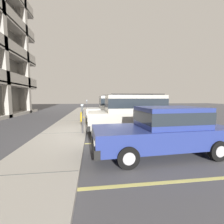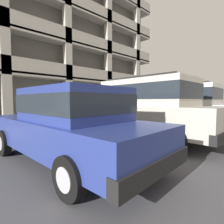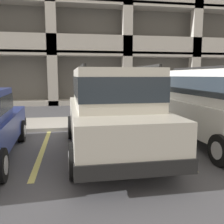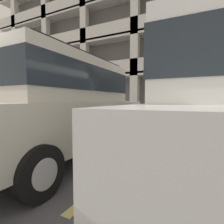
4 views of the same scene
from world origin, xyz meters
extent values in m
cube|color=#4C4C51|center=(0.00, 0.00, -0.05)|extent=(80.00, 80.00, 0.10)
cube|color=#ADA89E|center=(0.00, 1.30, 0.06)|extent=(40.00, 2.20, 0.12)
cube|color=#606060|center=(0.00, 1.30, 0.12)|extent=(0.03, 2.16, 0.00)
cube|color=#606060|center=(4.00, 1.30, 0.12)|extent=(0.03, 2.16, 0.00)
cube|color=#606060|center=(8.00, 1.30, 0.12)|extent=(0.03, 2.16, 0.00)
cube|color=#DBD16B|center=(-1.52, -1.40, 0.00)|extent=(0.12, 4.80, 0.01)
cube|color=#DBD16B|center=(1.52, -1.40, 0.00)|extent=(0.12, 4.80, 0.01)
cube|color=#DBD16B|center=(4.55, -1.40, 0.00)|extent=(0.12, 4.80, 0.01)
cube|color=#DBD16B|center=(7.58, -1.40, 0.00)|extent=(0.12, 4.80, 0.01)
cube|color=beige|center=(0.13, -2.25, 0.73)|extent=(1.89, 4.72, 0.80)
cube|color=beige|center=(0.13, -2.30, 1.55)|extent=(1.65, 2.93, 0.84)
cube|color=#232B33|center=(0.13, -2.30, 1.57)|extent=(1.67, 2.96, 0.46)
cube|color=black|center=(0.10, 0.06, 0.45)|extent=(1.88, 0.18, 0.24)
cube|color=silver|center=(0.67, 0.12, 0.81)|extent=(0.24, 0.03, 0.14)
cube|color=silver|center=(-0.47, 0.10, 0.81)|extent=(0.24, 0.03, 0.14)
cylinder|color=black|center=(1.01, -0.78, 0.33)|extent=(0.21, 0.66, 0.66)
cylinder|color=#B2B2B7|center=(1.01, -0.78, 0.33)|extent=(0.22, 0.37, 0.36)
cylinder|color=black|center=(-0.79, -0.80, 0.33)|extent=(0.21, 0.66, 0.66)
cylinder|color=#B2B2B7|center=(-0.79, -0.80, 0.33)|extent=(0.22, 0.37, 0.36)
cylinder|color=black|center=(1.04, -3.70, 0.33)|extent=(0.21, 0.66, 0.66)
cylinder|color=#B2B2B7|center=(1.04, -3.70, 0.33)|extent=(0.22, 0.37, 0.36)
cylinder|color=black|center=(-0.76, -3.72, 0.33)|extent=(0.21, 0.66, 0.66)
cylinder|color=#B2B2B7|center=(-0.76, -3.72, 0.33)|extent=(0.22, 0.37, 0.36)
cube|color=black|center=(0.81, -2.29, 2.01)|extent=(0.08, 2.62, 0.05)
cube|color=black|center=(-0.56, -2.31, 2.01)|extent=(0.08, 2.62, 0.05)
cube|color=navy|center=(-2.92, -2.34, 0.60)|extent=(1.94, 4.49, 0.60)
cube|color=navy|center=(-2.90, -2.64, 1.22)|extent=(1.60, 2.06, 0.64)
cube|color=#232B33|center=(-2.90, -2.64, 1.24)|extent=(1.63, 2.08, 0.35)
cube|color=black|center=(-3.04, -0.18, 0.42)|extent=(1.74, 0.26, 0.24)
cube|color=black|center=(-2.80, -4.49, 0.42)|extent=(1.74, 0.26, 0.24)
cube|color=silver|center=(-2.51, -0.10, 0.66)|extent=(0.24, 0.04, 0.14)
cube|color=silver|center=(-3.57, -0.16, 0.66)|extent=(0.24, 0.04, 0.14)
cylinder|color=black|center=(-2.16, -0.93, 0.30)|extent=(0.19, 0.61, 0.60)
cylinder|color=#B2B2B7|center=(-2.16, -0.93, 0.30)|extent=(0.20, 0.34, 0.33)
cylinder|color=black|center=(-3.82, -1.02, 0.30)|extent=(0.19, 0.61, 0.60)
cylinder|color=#B2B2B7|center=(-3.82, -1.02, 0.30)|extent=(0.20, 0.34, 0.33)
cylinder|color=black|center=(-2.01, -3.65, 0.30)|extent=(0.19, 0.61, 0.60)
cylinder|color=#B2B2B7|center=(-2.01, -3.65, 0.30)|extent=(0.20, 0.34, 0.33)
cylinder|color=black|center=(-3.67, -3.74, 0.30)|extent=(0.19, 0.61, 0.60)
cylinder|color=#B2B2B7|center=(-3.67, -3.74, 0.30)|extent=(0.20, 0.34, 0.33)
cube|color=silver|center=(3.02, -2.08, 0.73)|extent=(1.99, 4.76, 0.80)
cube|color=silver|center=(3.03, -2.13, 1.55)|extent=(1.71, 2.97, 0.84)
cube|color=#232B33|center=(3.03, -2.13, 1.57)|extent=(1.74, 2.99, 0.46)
cube|color=black|center=(2.95, 0.23, 0.45)|extent=(1.88, 0.22, 0.24)
cube|color=silver|center=(3.52, 0.30, 0.81)|extent=(0.24, 0.04, 0.14)
cube|color=silver|center=(2.38, 0.26, 0.81)|extent=(0.24, 0.04, 0.14)
cylinder|color=black|center=(3.88, -0.60, 0.33)|extent=(0.22, 0.67, 0.66)
cylinder|color=#B2B2B7|center=(3.88, -0.60, 0.33)|extent=(0.23, 0.37, 0.36)
cylinder|color=black|center=(2.08, -0.65, 0.33)|extent=(0.22, 0.67, 0.66)
cylinder|color=#B2B2B7|center=(2.08, -0.65, 0.33)|extent=(0.23, 0.37, 0.36)
cylinder|color=black|center=(3.97, -3.51, 0.33)|extent=(0.22, 0.67, 0.66)
cylinder|color=#B2B2B7|center=(3.97, -3.51, 0.33)|extent=(0.23, 0.37, 0.36)
cylinder|color=black|center=(2.17, -3.57, 0.33)|extent=(0.22, 0.67, 0.66)
cylinder|color=#B2B2B7|center=(2.17, -3.57, 0.33)|extent=(0.23, 0.37, 0.36)
cube|color=black|center=(3.71, -2.11, 2.01)|extent=(0.14, 2.62, 0.05)
cube|color=black|center=(2.34, -2.15, 2.01)|extent=(0.14, 2.62, 0.05)
cylinder|color=#47474C|center=(-0.17, 0.35, 0.65)|extent=(0.07, 0.07, 1.06)
cube|color=#47474C|center=(-0.17, 0.35, 1.21)|extent=(0.28, 0.06, 0.06)
cube|color=#424447|center=(-0.27, 0.35, 1.35)|extent=(0.15, 0.11, 0.22)
cylinder|color=#8C99A3|center=(-0.27, 0.35, 1.46)|extent=(0.15, 0.11, 0.15)
cube|color=#B7B293|center=(-0.27, 0.29, 1.31)|extent=(0.08, 0.01, 0.08)
cube|color=#424447|center=(-0.07, 0.35, 1.35)|extent=(0.15, 0.11, 0.22)
cylinder|color=#8C99A3|center=(-0.07, 0.35, 1.46)|extent=(0.15, 0.11, 0.15)
cube|color=#B7B293|center=(-0.07, 0.29, 1.31)|extent=(0.08, 0.01, 0.08)
cylinder|color=#47474C|center=(5.89, 0.34, 0.71)|extent=(0.07, 0.07, 1.19)
cube|color=#515459|center=(5.89, 0.34, 1.48)|extent=(0.15, 0.11, 0.22)
cylinder|color=#9EA8B2|center=(5.89, 0.34, 1.59)|extent=(0.15, 0.11, 0.15)
cube|color=#B7B293|center=(5.89, 0.28, 1.44)|extent=(0.08, 0.01, 0.08)
cube|color=#B7B2A8|center=(-1.81, 7.39, 3.70)|extent=(32.00, 0.20, 1.10)
cube|color=#B7B2A8|center=(-1.81, 7.39, 6.70)|extent=(32.00, 0.20, 1.10)
cube|color=#B7B2A8|center=(2.76, 7.54, 9.00)|extent=(0.60, 0.50, 18.00)
cube|color=#B7B2A8|center=(7.33, 7.54, 9.00)|extent=(0.60, 0.50, 18.00)
cube|color=#B7B2A8|center=(11.90, 7.54, 9.00)|extent=(0.60, 0.50, 18.00)
cylinder|color=gold|center=(3.51, 0.65, 0.40)|extent=(0.20, 0.20, 0.55)
sphere|color=gold|center=(3.51, 0.65, 0.73)|extent=(0.18, 0.18, 0.18)
cylinder|color=gold|center=(3.51, 0.50, 0.42)|extent=(0.08, 0.10, 0.08)
cylinder|color=gold|center=(3.66, 0.65, 0.42)|extent=(0.10, 0.07, 0.07)
camera|label=1|loc=(-7.45, -0.12, 1.83)|focal=24.00mm
camera|label=2|loc=(-4.78, -5.71, 1.30)|focal=28.00mm
camera|label=3|loc=(-0.81, -8.00, 1.83)|focal=40.00mm
camera|label=4|loc=(2.69, -5.07, 1.17)|focal=28.00mm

